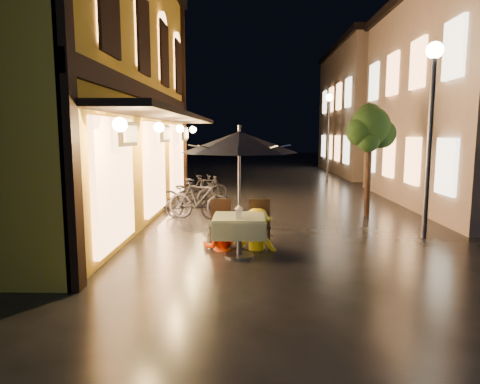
{
  "coord_description": "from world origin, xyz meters",
  "views": [
    {
      "loc": [
        -0.91,
        -7.42,
        2.31
      ],
      "look_at": [
        -1.09,
        1.02,
        1.15
      ],
      "focal_mm": 32.0,
      "sensor_mm": 36.0,
      "label": 1
    }
  ],
  "objects_px": {
    "streetlamp_near": "(432,105)",
    "person_yellow": "(257,210)",
    "cafe_table": "(239,226)",
    "table_lantern": "(239,211)",
    "patio_umbrella": "(239,142)",
    "bicycle_0": "(192,204)",
    "person_orange": "(220,214)"
  },
  "relations": [
    {
      "from": "person_orange",
      "to": "cafe_table",
      "type": "bearing_deg",
      "value": 122.09
    },
    {
      "from": "patio_umbrella",
      "to": "person_yellow",
      "type": "distance_m",
      "value": 1.5
    },
    {
      "from": "cafe_table",
      "to": "bicycle_0",
      "type": "height_order",
      "value": "bicycle_0"
    },
    {
      "from": "patio_umbrella",
      "to": "cafe_table",
      "type": "bearing_deg",
      "value": 153.43
    },
    {
      "from": "cafe_table",
      "to": "streetlamp_near",
      "type": "bearing_deg",
      "value": 21.14
    },
    {
      "from": "streetlamp_near",
      "to": "person_yellow",
      "type": "height_order",
      "value": "streetlamp_near"
    },
    {
      "from": "bicycle_0",
      "to": "cafe_table",
      "type": "bearing_deg",
      "value": -148.76
    },
    {
      "from": "streetlamp_near",
      "to": "person_orange",
      "type": "xyz_separation_m",
      "value": [
        -4.5,
        -1.02,
        -2.2
      ]
    },
    {
      "from": "streetlamp_near",
      "to": "patio_umbrella",
      "type": "bearing_deg",
      "value": -158.86
    },
    {
      "from": "person_orange",
      "to": "bicycle_0",
      "type": "bearing_deg",
      "value": -76.08
    },
    {
      "from": "patio_umbrella",
      "to": "person_yellow",
      "type": "bearing_deg",
      "value": 57.92
    },
    {
      "from": "person_yellow",
      "to": "person_orange",
      "type": "bearing_deg",
      "value": 14.53
    },
    {
      "from": "cafe_table",
      "to": "table_lantern",
      "type": "distance_m",
      "value": 0.41
    },
    {
      "from": "patio_umbrella",
      "to": "person_orange",
      "type": "relative_size",
      "value": 1.72
    },
    {
      "from": "streetlamp_near",
      "to": "cafe_table",
      "type": "relative_size",
      "value": 4.27
    },
    {
      "from": "streetlamp_near",
      "to": "bicycle_0",
      "type": "distance_m",
      "value": 6.37
    },
    {
      "from": "person_orange",
      "to": "patio_umbrella",
      "type": "bearing_deg",
      "value": 122.09
    },
    {
      "from": "cafe_table",
      "to": "person_orange",
      "type": "height_order",
      "value": "person_orange"
    },
    {
      "from": "patio_umbrella",
      "to": "table_lantern",
      "type": "xyz_separation_m",
      "value": [
        0.0,
        -0.25,
        -1.23
      ]
    },
    {
      "from": "streetlamp_near",
      "to": "person_yellow",
      "type": "bearing_deg",
      "value": -164.68
    },
    {
      "from": "streetlamp_near",
      "to": "bicycle_0",
      "type": "xyz_separation_m",
      "value": [
        -5.48,
        2.07,
        -2.51
      ]
    },
    {
      "from": "person_orange",
      "to": "person_yellow",
      "type": "height_order",
      "value": "person_yellow"
    },
    {
      "from": "streetlamp_near",
      "to": "table_lantern",
      "type": "bearing_deg",
      "value": -155.89
    },
    {
      "from": "bicycle_0",
      "to": "person_yellow",
      "type": "bearing_deg",
      "value": -140.29
    },
    {
      "from": "cafe_table",
      "to": "table_lantern",
      "type": "height_order",
      "value": "table_lantern"
    },
    {
      "from": "person_yellow",
      "to": "cafe_table",
      "type": "bearing_deg",
      "value": 72.67
    },
    {
      "from": "streetlamp_near",
      "to": "person_orange",
      "type": "height_order",
      "value": "streetlamp_near"
    },
    {
      "from": "bicycle_0",
      "to": "patio_umbrella",
      "type": "bearing_deg",
      "value": -148.76
    },
    {
      "from": "person_orange",
      "to": "bicycle_0",
      "type": "relative_size",
      "value": 0.93
    },
    {
      "from": "patio_umbrella",
      "to": "bicycle_0",
      "type": "xyz_separation_m",
      "value": [
        -1.39,
        3.66,
        -1.74
      ]
    },
    {
      "from": "streetlamp_near",
      "to": "bicycle_0",
      "type": "relative_size",
      "value": 2.75
    },
    {
      "from": "table_lantern",
      "to": "person_yellow",
      "type": "xyz_separation_m",
      "value": [
        0.35,
        0.81,
        -0.12
      ]
    }
  ]
}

